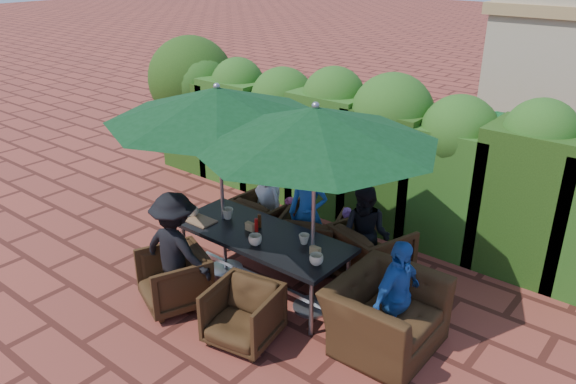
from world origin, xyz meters
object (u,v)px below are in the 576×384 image
Objects in this scene: umbrella_right at (315,126)px; chair_far_left at (267,217)px; dining_table at (262,240)px; umbrella_left at (217,104)px; chair_far_right at (372,250)px; chair_near_right at (243,312)px; chair_far_mid at (311,235)px; chair_near_left at (174,277)px; chair_end_right at (386,305)px.

umbrella_right is 2.52m from chair_far_left.
dining_table is 1.67m from umbrella_left.
umbrella_left is (-0.65, 0.01, 1.54)m from dining_table.
chair_near_right is (-0.42, -1.89, -0.06)m from chair_far_right.
chair_near_right is (0.43, -1.77, -0.04)m from chair_far_mid.
chair_near_left is (-1.30, -0.94, -1.84)m from umbrella_right.
umbrella_left is 3.32× the size of chair_far_mid.
chair_far_left is at bearing 117.65° from chair_near_left.
chair_end_right is (1.63, -0.89, 0.10)m from chair_far_mid.
umbrella_left is 2.15m from chair_far_mid.
chair_near_left is (-1.50, -1.91, -0.05)m from chair_far_right.
dining_table is 1.70m from umbrella_right.
chair_far_mid is 1.86m from chair_end_right.
chair_end_right is at bearing 130.87° from chair_far_mid.
umbrella_left is 2.91m from chair_end_right.
chair_end_right is (2.35, -0.01, -1.71)m from umbrella_left.
chair_far_mid is 1.82m from chair_near_right.
dining_table is 0.84× the size of umbrella_left.
dining_table is at bearing 79.54° from chair_near_left.
umbrella_right is (0.72, 0.04, 1.54)m from dining_table.
chair_far_left is at bearing -24.20° from chair_far_mid.
chair_end_right reaches higher than dining_table.
chair_end_right reaches higher than chair_far_mid.
chair_near_right is at bearing 126.90° from chair_far_left.
dining_table is 2.80× the size of chair_far_mid.
chair_far_right is (1.57, 1.00, -1.80)m from umbrella_left.
umbrella_left is at bearing 89.25° from chair_end_right.
umbrella_right reaches higher than chair_far_right.
chair_end_right is at bearing -0.22° from umbrella_left.
chair_near_left is 0.65× the size of chair_end_right.
chair_far_mid is (0.73, 0.88, -1.82)m from umbrella_left.
chair_end_right reaches higher than chair_near_right.
chair_far_left is at bearing 113.90° from chair_near_right.
chair_far_left is at bearing 68.50° from chair_end_right.
chair_near_left is at bearing -122.61° from dining_table.
chair_far_right is at bearing 167.57° from chair_far_mid.
chair_far_right is (0.92, 1.01, -0.26)m from dining_table.
chair_far_mid is at bearing 92.13° from chair_near_left.
umbrella_right is at bearing 3.29° from dining_table.
chair_near_left is at bearing 170.37° from chair_near_right.
dining_table is at bearing 109.28° from chair_near_right.
chair_far_mid reaches higher than chair_near_right.
dining_table is 1.06m from chair_near_right.
chair_far_right is 1.17× the size of chair_near_right.
umbrella_right reaches higher than chair_far_mid.
chair_far_mid is at bearing 60.85° from chair_end_right.
chair_far_left is (-0.75, 0.94, -0.29)m from dining_table.
chair_far_mid reaches higher than dining_table.
chair_far_left is 0.97× the size of chair_far_mid.
chair_near_left is (0.18, -1.84, -0.02)m from chair_far_left.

